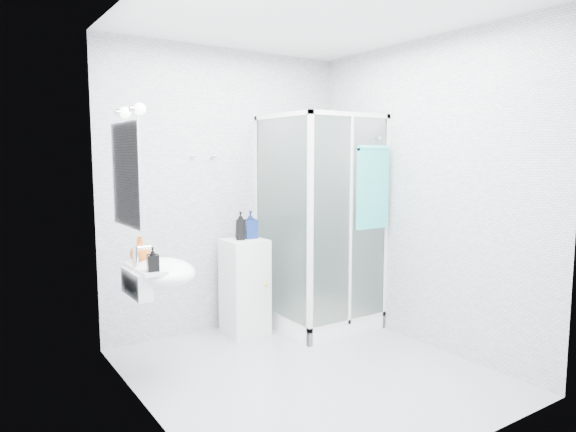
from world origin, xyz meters
TOP-DOWN VIEW (x-y plane):
  - room at (0.00, 0.00)m, footprint 2.40×2.60m
  - shower_enclosure at (0.67, 0.77)m, footprint 0.90×0.95m
  - wall_basin at (-0.99, 0.45)m, footprint 0.46×0.56m
  - mirror at (-1.19, 0.45)m, footprint 0.02×0.60m
  - vanity_lights at (-1.14, 0.45)m, footprint 0.10×0.40m
  - wall_hooks at (-0.25, 1.26)m, footprint 0.23×0.06m
  - storage_cabinet at (0.03, 1.02)m, footprint 0.36×0.39m
  - hand_towel at (0.97, 0.37)m, footprint 0.35×0.05m
  - shampoo_bottle_a at (-0.01, 1.02)m, footprint 0.11×0.11m
  - shampoo_bottle_b at (0.11, 1.06)m, footprint 0.13×0.13m
  - soap_dispenser_orange at (-1.06, 0.61)m, footprint 0.17×0.17m
  - soap_dispenser_black at (-1.08, 0.27)m, footprint 0.09×0.09m

SIDE VIEW (x-z plane):
  - storage_cabinet at x=0.03m, z-range 0.00..0.87m
  - shower_enclosure at x=0.67m, z-range -0.55..1.45m
  - wall_basin at x=-0.99m, z-range 0.62..0.97m
  - soap_dispenser_black at x=-1.08m, z-range 0.86..1.03m
  - soap_dispenser_orange at x=-1.06m, z-range 0.86..1.05m
  - shampoo_bottle_b at x=0.11m, z-range 0.87..1.13m
  - shampoo_bottle_a at x=-0.01m, z-range 0.87..1.13m
  - room at x=0.00m, z-range 0.00..2.60m
  - hand_towel at x=0.97m, z-range 0.99..1.73m
  - mirror at x=-1.19m, z-range 1.15..1.85m
  - wall_hooks at x=-0.25m, z-range 1.60..1.64m
  - vanity_lights at x=-1.14m, z-range 1.88..1.96m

